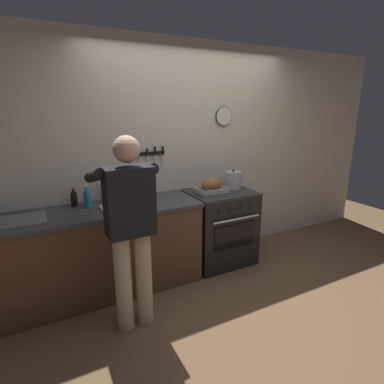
{
  "coord_description": "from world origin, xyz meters",
  "views": [
    {
      "loc": [
        -1.71,
        -1.98,
        1.86
      ],
      "look_at": [
        -0.23,
        0.85,
        0.98
      ],
      "focal_mm": 28.88,
      "sensor_mm": 36.0,
      "label": 1
    }
  ],
  "objects_px": {
    "bottle_wine_red": "(124,190)",
    "roasting_pan": "(211,186)",
    "stove": "(220,227)",
    "stock_pot": "(233,180)",
    "person_cook": "(130,223)",
    "bottle_olive_oil": "(107,192)",
    "bottle_vinegar": "(118,193)",
    "cutting_board": "(119,207)",
    "bottle_dish_soap": "(87,198)",
    "bottle_soy_sauce": "(74,199)",
    "bottle_hot_sauce": "(120,192)"
  },
  "relations": [
    {
      "from": "bottle_wine_red",
      "to": "roasting_pan",
      "type": "bearing_deg",
      "value": -7.35
    },
    {
      "from": "stove",
      "to": "stock_pot",
      "type": "height_order",
      "value": "stock_pot"
    },
    {
      "from": "person_cook",
      "to": "roasting_pan",
      "type": "height_order",
      "value": "person_cook"
    },
    {
      "from": "stove",
      "to": "bottle_wine_red",
      "type": "distance_m",
      "value": 1.27
    },
    {
      "from": "bottle_olive_oil",
      "to": "bottle_vinegar",
      "type": "relative_size",
      "value": 0.98
    },
    {
      "from": "roasting_pan",
      "to": "stock_pot",
      "type": "relative_size",
      "value": 1.51
    },
    {
      "from": "bottle_wine_red",
      "to": "bottle_vinegar",
      "type": "distance_m",
      "value": 0.09
    },
    {
      "from": "cutting_board",
      "to": "bottle_wine_red",
      "type": "distance_m",
      "value": 0.24
    },
    {
      "from": "roasting_pan",
      "to": "person_cook",
      "type": "bearing_deg",
      "value": -151.26
    },
    {
      "from": "bottle_dish_soap",
      "to": "bottle_soy_sauce",
      "type": "bearing_deg",
      "value": 140.92
    },
    {
      "from": "stock_pot",
      "to": "cutting_board",
      "type": "distance_m",
      "value": 1.45
    },
    {
      "from": "person_cook",
      "to": "cutting_board",
      "type": "distance_m",
      "value": 0.58
    },
    {
      "from": "person_cook",
      "to": "bottle_wine_red",
      "type": "distance_m",
      "value": 0.78
    },
    {
      "from": "roasting_pan",
      "to": "bottle_soy_sauce",
      "type": "distance_m",
      "value": 1.49
    },
    {
      "from": "stove",
      "to": "bottle_soy_sauce",
      "type": "bearing_deg",
      "value": 172.7
    },
    {
      "from": "stove",
      "to": "bottle_olive_oil",
      "type": "xyz_separation_m",
      "value": [
        -1.28,
        0.2,
        0.56
      ]
    },
    {
      "from": "bottle_vinegar",
      "to": "bottle_wine_red",
      "type": "bearing_deg",
      "value": 36.83
    },
    {
      "from": "stock_pot",
      "to": "cutting_board",
      "type": "xyz_separation_m",
      "value": [
        -1.44,
        -0.12,
        -0.09
      ]
    },
    {
      "from": "cutting_board",
      "to": "bottle_wine_red",
      "type": "height_order",
      "value": "bottle_wine_red"
    },
    {
      "from": "stove",
      "to": "person_cook",
      "type": "distance_m",
      "value": 1.52
    },
    {
      "from": "bottle_dish_soap",
      "to": "stove",
      "type": "bearing_deg",
      "value": -4.31
    },
    {
      "from": "stove",
      "to": "cutting_board",
      "type": "bearing_deg",
      "value": -177.06
    },
    {
      "from": "stock_pot",
      "to": "bottle_hot_sauce",
      "type": "relative_size",
      "value": 1.19
    },
    {
      "from": "person_cook",
      "to": "stock_pot",
      "type": "xyz_separation_m",
      "value": [
        1.51,
        0.7,
        0.05
      ]
    },
    {
      "from": "bottle_dish_soap",
      "to": "bottle_wine_red",
      "type": "bearing_deg",
      "value": 2.15
    },
    {
      "from": "bottle_soy_sauce",
      "to": "stock_pot",
      "type": "bearing_deg",
      "value": -4.57
    },
    {
      "from": "stock_pot",
      "to": "bottle_wine_red",
      "type": "distance_m",
      "value": 1.34
    },
    {
      "from": "bottle_wine_red",
      "to": "bottle_soy_sauce",
      "type": "relative_size",
      "value": 1.64
    },
    {
      "from": "stove",
      "to": "bottle_wine_red",
      "type": "bearing_deg",
      "value": 173.58
    },
    {
      "from": "bottle_olive_oil",
      "to": "bottle_soy_sauce",
      "type": "height_order",
      "value": "bottle_olive_oil"
    },
    {
      "from": "bottle_olive_oil",
      "to": "stove",
      "type": "bearing_deg",
      "value": -8.71
    },
    {
      "from": "stock_pot",
      "to": "bottle_soy_sauce",
      "type": "xyz_separation_m",
      "value": [
        -1.83,
        0.15,
        -0.03
      ]
    },
    {
      "from": "stove",
      "to": "bottle_olive_oil",
      "type": "bearing_deg",
      "value": 171.29
    },
    {
      "from": "bottle_wine_red",
      "to": "bottle_vinegar",
      "type": "bearing_deg",
      "value": -143.17
    },
    {
      "from": "stock_pot",
      "to": "bottle_olive_oil",
      "type": "relative_size",
      "value": 0.89
    },
    {
      "from": "person_cook",
      "to": "roasting_pan",
      "type": "relative_size",
      "value": 4.72
    },
    {
      "from": "bottle_olive_oil",
      "to": "bottle_hot_sauce",
      "type": "bearing_deg",
      "value": 15.11
    },
    {
      "from": "cutting_board",
      "to": "bottle_hot_sauce",
      "type": "bearing_deg",
      "value": 72.76
    },
    {
      "from": "stove",
      "to": "bottle_vinegar",
      "type": "bearing_deg",
      "value": 176.62
    },
    {
      "from": "stove",
      "to": "roasting_pan",
      "type": "bearing_deg",
      "value": -179.31
    },
    {
      "from": "bottle_olive_oil",
      "to": "person_cook",
      "type": "bearing_deg",
      "value": -90.33
    },
    {
      "from": "bottle_vinegar",
      "to": "bottle_soy_sauce",
      "type": "bearing_deg",
      "value": 161.78
    },
    {
      "from": "cutting_board",
      "to": "bottle_hot_sauce",
      "type": "distance_m",
      "value": 0.32
    },
    {
      "from": "bottle_wine_red",
      "to": "bottle_dish_soap",
      "type": "height_order",
      "value": "bottle_wine_red"
    },
    {
      "from": "person_cook",
      "to": "bottle_vinegar",
      "type": "relative_size",
      "value": 6.18
    },
    {
      "from": "bottle_olive_oil",
      "to": "bottle_vinegar",
      "type": "xyz_separation_m",
      "value": [
        0.09,
        -0.13,
        0.0
      ]
    },
    {
      "from": "bottle_wine_red",
      "to": "bottle_soy_sauce",
      "type": "height_order",
      "value": "bottle_wine_red"
    },
    {
      "from": "bottle_soy_sauce",
      "to": "bottle_hot_sauce",
      "type": "bearing_deg",
      "value": 3.79
    },
    {
      "from": "person_cook",
      "to": "roasting_pan",
      "type": "bearing_deg",
      "value": -57.86
    },
    {
      "from": "person_cook",
      "to": "stock_pot",
      "type": "bearing_deg",
      "value": -61.78
    }
  ]
}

